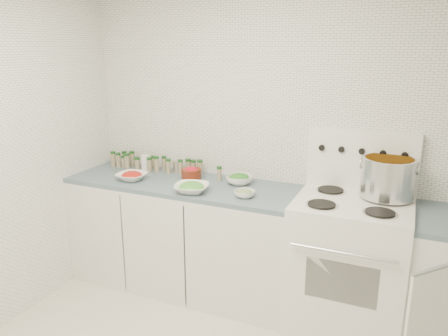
{
  "coord_description": "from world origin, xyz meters",
  "views": [
    {
      "loc": [
        0.78,
        -1.68,
        1.93
      ],
      "look_at": [
        -0.45,
        1.14,
        1.07
      ],
      "focal_mm": 35.0,
      "sensor_mm": 36.0,
      "label": 1
    }
  ],
  "objects_px": {
    "stove": "(349,260)",
    "stock_pot": "(388,176)",
    "bowl_snowpea": "(192,188)",
    "bowl_tomato": "(132,176)"
  },
  "relations": [
    {
      "from": "bowl_tomato",
      "to": "bowl_snowpea",
      "type": "height_order",
      "value": "bowl_snowpea"
    },
    {
      "from": "stove",
      "to": "bowl_snowpea",
      "type": "relative_size",
      "value": 4.55
    },
    {
      "from": "bowl_snowpea",
      "to": "stove",
      "type": "bearing_deg",
      "value": 9.51
    },
    {
      "from": "stove",
      "to": "bowl_tomato",
      "type": "xyz_separation_m",
      "value": [
        -1.7,
        -0.11,
        0.44
      ]
    },
    {
      "from": "stove",
      "to": "bowl_snowpea",
      "type": "height_order",
      "value": "stove"
    },
    {
      "from": "stove",
      "to": "stock_pot",
      "type": "height_order",
      "value": "stove"
    },
    {
      "from": "stock_pot",
      "to": "bowl_snowpea",
      "type": "distance_m",
      "value": 1.36
    },
    {
      "from": "stove",
      "to": "bowl_snowpea",
      "type": "bearing_deg",
      "value": -170.49
    },
    {
      "from": "bowl_tomato",
      "to": "bowl_snowpea",
      "type": "distance_m",
      "value": 0.58
    },
    {
      "from": "stock_pot",
      "to": "bowl_snowpea",
      "type": "height_order",
      "value": "stock_pot"
    }
  ]
}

